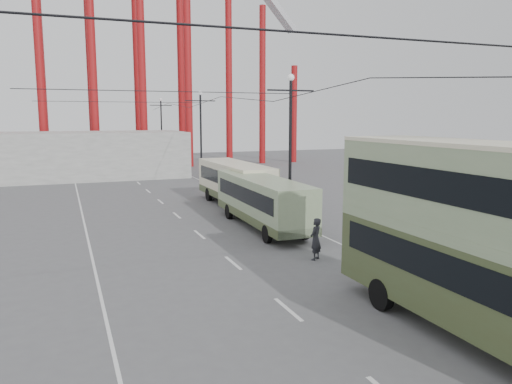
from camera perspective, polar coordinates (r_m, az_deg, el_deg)
name	(u,v)px	position (r m, az deg, el deg)	size (l,w,h in m)	color
ground	(380,355)	(15.20, 13.99, -17.63)	(160.00, 160.00, 0.00)	#555558
road_markings	(187,222)	(32.27, -7.92, -3.38)	(12.52, 120.00, 0.01)	silver
lamp_post_mid	(290,148)	(32.15, 3.93, 5.05)	(3.20, 0.44, 9.32)	black
lamp_post_far	(201,136)	(52.88, -6.31, 6.40)	(3.20, 0.44, 9.32)	black
lamp_post_distant	(162,131)	(74.34, -10.74, 6.92)	(3.20, 0.44, 9.32)	black
fairground_shed	(82,155)	(58.23, -19.22, 4.02)	(22.00, 10.00, 5.00)	gray
double_decker_bus	(485,232)	(16.01, 24.67, -4.22)	(2.90, 11.07, 5.93)	#3D4625
single_decker_green	(262,200)	(30.03, 0.71, -0.89)	(2.62, 10.75, 3.03)	gray
single_decker_cream	(235,182)	(37.48, -2.42, 1.17)	(2.83, 10.43, 3.23)	beige
pedestrian	(316,239)	(23.59, 6.83, -5.36)	(0.72, 0.48, 1.99)	black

